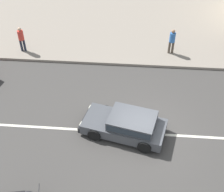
{
  "coord_description": "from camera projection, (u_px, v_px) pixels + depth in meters",
  "views": [
    {
      "loc": [
        -0.55,
        -9.6,
        10.6
      ],
      "look_at": [
        -1.46,
        1.55,
        0.8
      ],
      "focal_mm": 50.0,
      "sensor_mm": 36.0,
      "label": 1
    }
  ],
  "objects": [
    {
      "name": "pedestrian_by_shop",
      "position": [
        21.0,
        38.0,
        18.42
      ],
      "size": [
        0.34,
        0.34,
        1.58
      ],
      "color": "#232838",
      "rests_on": "kerb_strip"
    },
    {
      "name": "kerb_strip",
      "position": [
        143.0,
        24.0,
        21.72
      ],
      "size": [
        68.0,
        10.0,
        0.15
      ],
      "primitive_type": "cube",
      "color": "gray",
      "rests_on": "ground"
    },
    {
      "name": "hatchback_dark_grey_0",
      "position": [
        127.0,
        124.0,
        13.77
      ],
      "size": [
        4.01,
        2.42,
        1.1
      ],
      "color": "#47494F",
      "rests_on": "ground"
    },
    {
      "name": "pedestrian_mid_kerb",
      "position": [
        172.0,
        40.0,
        18.25
      ],
      "size": [
        0.34,
        0.34,
        1.56
      ],
      "color": "#4C4238",
      "rests_on": "kerb_strip"
    },
    {
      "name": "ground_plane",
      "position": [
        141.0,
        133.0,
        14.15
      ],
      "size": [
        160.0,
        160.0,
        0.0
      ],
      "primitive_type": "plane",
      "color": "#423F3D"
    },
    {
      "name": "lane_centre_stripe",
      "position": [
        141.0,
        133.0,
        14.14
      ],
      "size": [
        50.4,
        0.14,
        0.01
      ],
      "primitive_type": "cube",
      "color": "silver",
      "rests_on": "ground"
    }
  ]
}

